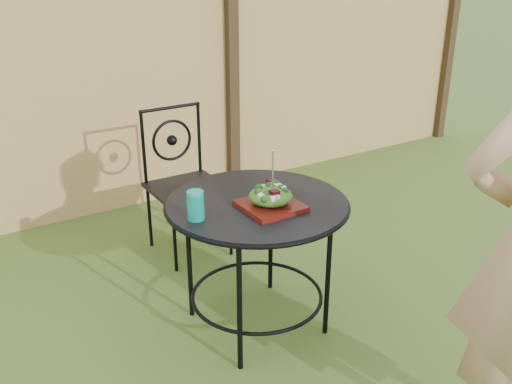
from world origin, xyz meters
TOP-DOWN VIEW (x-y plane):
  - ground at (0.00, 0.00)m, footprint 60.00×60.00m
  - fence at (-0.00, 2.19)m, footprint 8.00×0.12m
  - patio_table at (0.37, 0.31)m, footprint 0.92×0.92m
  - patio_chair at (0.44, 1.31)m, footprint 0.46×0.46m
  - salad_plate at (0.38, 0.20)m, footprint 0.27×0.27m
  - salad at (0.38, 0.20)m, footprint 0.21×0.21m
  - fork at (0.39, 0.20)m, footprint 0.01×0.01m
  - drinking_glass at (0.02, 0.29)m, footprint 0.08×0.08m

SIDE VIEW (x-z plane):
  - ground at x=0.00m, z-range 0.00..0.00m
  - patio_chair at x=0.44m, z-range 0.03..0.98m
  - patio_table at x=0.37m, z-range 0.22..0.95m
  - salad_plate at x=0.38m, z-range 0.72..0.75m
  - salad at x=0.38m, z-range 0.75..0.83m
  - drinking_glass at x=0.02m, z-range 0.72..0.86m
  - fork at x=0.39m, z-range 0.83..1.01m
  - fence at x=0.00m, z-range 0.00..1.90m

